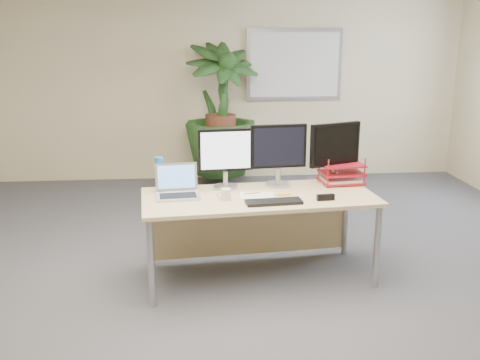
{
  "coord_description": "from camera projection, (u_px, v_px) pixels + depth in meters",
  "views": [
    {
      "loc": [
        -0.18,
        -3.3,
        1.96
      ],
      "look_at": [
        0.14,
        0.35,
        0.95
      ],
      "focal_mm": 40.0,
      "sensor_mm": 36.0,
      "label": 1
    }
  ],
  "objects": [
    {
      "name": "floor",
      "position": [
        224.0,
        326.0,
        3.7
      ],
      "size": [
        8.0,
        8.0,
        0.0
      ],
      "primitive_type": "plane",
      "color": "#414146",
      "rests_on": "ground"
    },
    {
      "name": "back_wall",
      "position": [
        205.0,
        80.0,
        7.19
      ],
      "size": [
        7.0,
        0.04,
        2.7
      ],
      "primitive_type": "cube",
      "color": "beige",
      "rests_on": "floor"
    },
    {
      "name": "whiteboard",
      "position": [
        294.0,
        65.0,
        7.2
      ],
      "size": [
        1.3,
        0.04,
        0.95
      ],
      "color": "#AFAFB4",
      "rests_on": "back_wall"
    },
    {
      "name": "desk",
      "position": [
        256.0,
        209.0,
        4.4
      ],
      "size": [
        1.91,
        0.94,
        0.71
      ],
      "color": "tan",
      "rests_on": "floor"
    },
    {
      "name": "floor_plant",
      "position": [
        221.0,
        129.0,
        7.02
      ],
      "size": [
        1.1,
        1.1,
        1.5
      ],
      "primitive_type": "imported",
      "rotation": [
        0.0,
        0.0,
        0.4
      ],
      "color": "#173613",
      "rests_on": "floor"
    },
    {
      "name": "monitor_left",
      "position": [
        225.0,
        155.0,
        4.39
      ],
      "size": [
        0.45,
        0.2,
        0.5
      ],
      "color": "#A6A6AA",
      "rests_on": "desk"
    },
    {
      "name": "monitor_right",
      "position": [
        278.0,
        151.0,
        4.45
      ],
      "size": [
        0.47,
        0.21,
        0.52
      ],
      "color": "#A6A6AA",
      "rests_on": "desk"
    },
    {
      "name": "monitor_dark",
      "position": [
        335.0,
        149.0,
        4.52
      ],
      "size": [
        0.46,
        0.21,
        0.53
      ],
      "color": "#A6A6AA",
      "rests_on": "desk"
    },
    {
      "name": "laptop",
      "position": [
        177.0,
        188.0,
        4.25
      ],
      "size": [
        0.36,
        0.32,
        0.24
      ],
      "color": "silver",
      "rests_on": "desk"
    },
    {
      "name": "keyboard",
      "position": [
        274.0,
        202.0,
        4.06
      ],
      "size": [
        0.44,
        0.18,
        0.02
      ],
      "primitive_type": "cube",
      "rotation": [
        0.0,
        0.0,
        0.09
      ],
      "color": "black",
      "rests_on": "desk"
    },
    {
      "name": "coffee_mug",
      "position": [
        225.0,
        194.0,
        4.14
      ],
      "size": [
        0.11,
        0.08,
        0.09
      ],
      "color": "silver",
      "rests_on": "desk"
    },
    {
      "name": "spiral_notebook",
      "position": [
        257.0,
        196.0,
        4.23
      ],
      "size": [
        0.28,
        0.22,
        0.01
      ],
      "primitive_type": "cube",
      "rotation": [
        0.0,
        0.0,
        -0.08
      ],
      "color": "silver",
      "rests_on": "desk"
    },
    {
      "name": "orange_pen",
      "position": [
        252.0,
        193.0,
        4.26
      ],
      "size": [
        0.13,
        0.04,
        0.01
      ],
      "primitive_type": "cylinder",
      "rotation": [
        0.0,
        1.57,
        0.23
      ],
      "color": "orange",
      "rests_on": "spiral_notebook"
    },
    {
      "name": "yellow_highlighter",
      "position": [
        284.0,
        194.0,
        4.26
      ],
      "size": [
        0.11,
        0.02,
        0.02
      ],
      "primitive_type": "cylinder",
      "rotation": [
        0.0,
        1.57,
        0.08
      ],
      "color": "gold",
      "rests_on": "desk"
    },
    {
      "name": "water_bottle",
      "position": [
        160.0,
        175.0,
        4.36
      ],
      "size": [
        0.07,
        0.07,
        0.28
      ],
      "color": "silver",
      "rests_on": "desk"
    },
    {
      "name": "letter_tray",
      "position": [
        341.0,
        175.0,
        4.6
      ],
      "size": [
        0.38,
        0.3,
        0.17
      ],
      "color": "maroon",
      "rests_on": "desk"
    },
    {
      "name": "stapler",
      "position": [
        326.0,
        197.0,
        4.13
      ],
      "size": [
        0.14,
        0.05,
        0.05
      ],
      "primitive_type": "cube",
      "rotation": [
        0.0,
        0.0,
        0.09
      ],
      "color": "black",
      "rests_on": "desk"
    }
  ]
}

